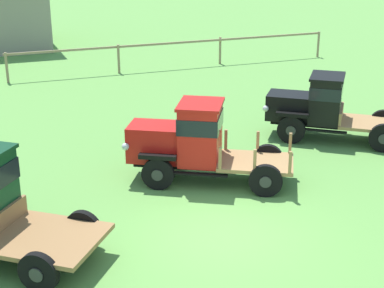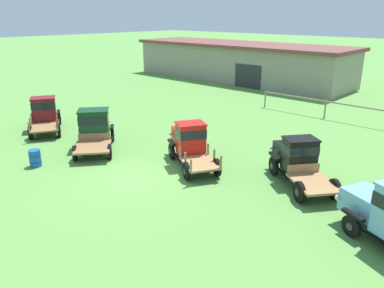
# 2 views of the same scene
# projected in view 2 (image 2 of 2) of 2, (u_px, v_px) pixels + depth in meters

# --- Properties ---
(ground_plane) EXTENTS (240.00, 240.00, 0.00)m
(ground_plane) POSITION_uv_depth(u_px,v_px,m) (137.00, 178.00, 17.78)
(ground_plane) COLOR #5B9342
(farm_shed) EXTENTS (26.48, 7.89, 4.21)m
(farm_shed) POSITION_uv_depth(u_px,v_px,m) (238.00, 61.00, 43.68)
(farm_shed) COLOR gray
(farm_shed) RESTS_ON ground
(paddock_fence) EXTENTS (16.36, 0.44, 1.38)m
(paddock_fence) POSITION_uv_depth(u_px,v_px,m) (366.00, 111.00, 25.79)
(paddock_fence) COLOR #997F60
(paddock_fence) RESTS_ON ground
(vintage_truck_foreground_near) EXTENTS (4.98, 3.69, 2.20)m
(vintage_truck_foreground_near) POSITION_uv_depth(u_px,v_px,m) (45.00, 112.00, 25.07)
(vintage_truck_foreground_near) COLOR black
(vintage_truck_foreground_near) RESTS_ON ground
(vintage_truck_second_in_line) EXTENTS (4.73, 4.23, 2.26)m
(vintage_truck_second_in_line) POSITION_uv_depth(u_px,v_px,m) (95.00, 127.00, 21.60)
(vintage_truck_second_in_line) COLOR black
(vintage_truck_second_in_line) RESTS_ON ground
(vintage_truck_midrow_center) EXTENTS (4.60, 3.47, 2.22)m
(vintage_truck_midrow_center) POSITION_uv_depth(u_px,v_px,m) (190.00, 142.00, 19.24)
(vintage_truck_midrow_center) COLOR black
(vintage_truck_midrow_center) RESTS_ON ground
(vintage_truck_far_side) EXTENTS (4.51, 3.93, 2.13)m
(vintage_truck_far_side) POSITION_uv_depth(u_px,v_px,m) (298.00, 159.00, 17.14)
(vintage_truck_far_side) COLOR black
(vintage_truck_far_side) RESTS_ON ground
(oil_drum_beside_row) EXTENTS (0.60, 0.60, 0.88)m
(oil_drum_beside_row) POSITION_uv_depth(u_px,v_px,m) (35.00, 158.00, 19.01)
(oil_drum_beside_row) COLOR #1951B2
(oil_drum_beside_row) RESTS_ON ground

